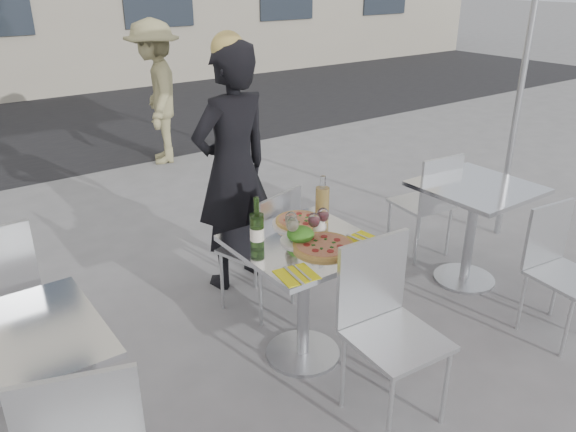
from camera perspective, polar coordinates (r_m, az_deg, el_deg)
ground at (r=3.45m, az=1.50°, el=-13.87°), size 80.00×80.00×0.00m
street_asphalt at (r=9.07m, az=-24.51°, el=8.17°), size 24.00×5.00×0.00m
main_table at (r=3.15m, az=1.61°, el=-6.07°), size 0.72×0.72×0.75m
side_table_left at (r=2.68m, az=-25.83°, el=-14.87°), size 0.72×0.72×0.75m
side_table_right at (r=4.15m, az=18.30°, el=0.27°), size 0.72×0.72×0.75m
chair_far at (r=3.59m, az=-2.10°, el=-2.64°), size 0.49×0.50×0.87m
chair_near at (r=2.84m, az=9.82°, el=-9.93°), size 0.45×0.46×0.93m
side_chair_rfar at (r=4.44m, az=14.19°, el=1.84°), size 0.43×0.44×0.86m
side_chair_rnear at (r=3.79m, az=25.70°, el=-4.08°), size 0.42×0.43×0.83m
woman_diner at (r=3.86m, az=-5.63°, el=4.73°), size 0.68×0.49×1.72m
pedestrian_b at (r=6.77m, az=-13.23°, el=12.10°), size 0.95×1.20×1.63m
pizza_near at (r=2.99m, az=3.62°, el=-3.04°), size 0.33×0.33×0.02m
pizza_far at (r=3.26m, az=1.16°, el=-0.58°), size 0.32×0.32×0.03m
salad_plate at (r=3.04m, az=1.27°, el=-2.00°), size 0.22×0.22×0.09m
wine_bottle at (r=2.93m, az=-3.17°, el=-1.39°), size 0.07×0.07×0.29m
carafe at (r=3.24m, az=3.50°, el=1.19°), size 0.08×0.08×0.29m
sugar_shaker at (r=3.14m, az=3.19°, el=-0.80°), size 0.06×0.06×0.11m
wineglass_white_a at (r=2.98m, az=0.47°, el=-0.95°), size 0.07×0.07×0.16m
wineglass_white_b at (r=3.05m, az=0.31°, el=-0.39°), size 0.07×0.07×0.16m
wineglass_red_a at (r=3.04m, az=2.66°, el=-0.51°), size 0.07×0.07×0.16m
wineglass_red_b at (r=3.11m, az=3.57°, el=0.03°), size 0.07×0.07×0.16m
napkin_left at (r=2.73m, az=0.88°, el=-5.96°), size 0.20×0.20×0.01m
napkin_right at (r=3.09m, az=7.61°, el=-2.43°), size 0.20×0.20×0.01m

